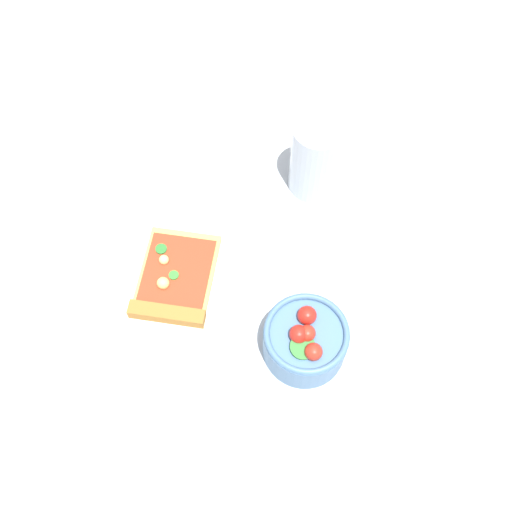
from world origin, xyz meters
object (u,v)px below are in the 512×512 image
object	(u,v)px
plate	(149,275)
salad_bowl	(305,340)
soda_glass	(316,159)
pizza_slice_main	(174,283)

from	to	relation	value
plate	salad_bowl	world-z (taller)	salad_bowl
plate	soda_glass	bearing A→B (deg)	107.75
salad_bowl	soda_glass	size ratio (longest dim) A/B	0.84
pizza_slice_main	soda_glass	world-z (taller)	soda_glass
soda_glass	pizza_slice_main	bearing A→B (deg)	-64.51
salad_bowl	pizza_slice_main	bearing A→B (deg)	-133.19
pizza_slice_main	soda_glass	size ratio (longest dim) A/B	1.30
plate	soda_glass	world-z (taller)	soda_glass
plate	pizza_slice_main	distance (m)	0.04
salad_bowl	soda_glass	bearing A→B (deg)	158.51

